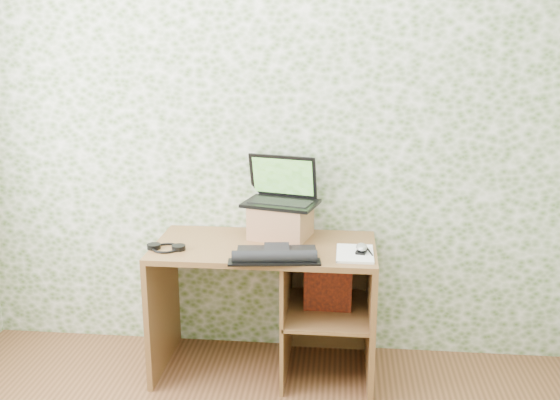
# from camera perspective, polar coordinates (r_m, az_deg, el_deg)

# --- Properties ---
(wall_back) EXTENTS (3.50, 0.00, 3.50)m
(wall_back) POSITION_cam_1_polar(r_m,az_deg,el_deg) (3.55, -0.87, 5.95)
(wall_back) COLOR silver
(wall_back) RESTS_ON ground
(desk) EXTENTS (1.20, 0.60, 0.75)m
(desk) POSITION_cam_1_polar(r_m,az_deg,el_deg) (3.50, -0.06, -8.16)
(desk) COLOR brown
(desk) RESTS_ON floor
(riser) EXTENTS (0.36, 0.33, 0.19)m
(riser) POSITION_cam_1_polar(r_m,az_deg,el_deg) (3.49, 0.07, -1.93)
(riser) COLOR #8B5C3E
(riser) RESTS_ON desk
(laptop) EXTENTS (0.45, 0.37, 0.26)m
(laptop) POSITION_cam_1_polar(r_m,az_deg,el_deg) (3.48, 0.14, 0.71)
(laptop) COLOR black
(laptop) RESTS_ON riser
(keyboard) EXTENTS (0.47, 0.28, 0.06)m
(keyboard) POSITION_cam_1_polar(r_m,az_deg,el_deg) (3.17, -0.39, -5.01)
(keyboard) COLOR black
(keyboard) RESTS_ON desk
(headphones) EXTENTS (0.21, 0.16, 0.03)m
(headphones) POSITION_cam_1_polar(r_m,az_deg,el_deg) (3.37, -10.36, -4.30)
(headphones) COLOR black
(headphones) RESTS_ON desk
(notepad) EXTENTS (0.19, 0.27, 0.01)m
(notepad) POSITION_cam_1_polar(r_m,az_deg,el_deg) (3.26, 6.87, -4.89)
(notepad) COLOR silver
(notepad) RESTS_ON desk
(mouse) EXTENTS (0.08, 0.11, 0.03)m
(mouse) POSITION_cam_1_polar(r_m,az_deg,el_deg) (3.26, 7.46, -4.48)
(mouse) COLOR #B0B0B2
(mouse) RESTS_ON notepad
(pen) EXTENTS (0.04, 0.13, 0.01)m
(pen) POSITION_cam_1_polar(r_m,az_deg,el_deg) (3.28, 8.16, -4.61)
(pen) COLOR black
(pen) RESTS_ON notepad
(red_box) EXTENTS (0.26, 0.09, 0.31)m
(red_box) POSITION_cam_1_polar(r_m,az_deg,el_deg) (3.43, 4.41, -7.52)
(red_box) COLOR #9B240E
(red_box) RESTS_ON desk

